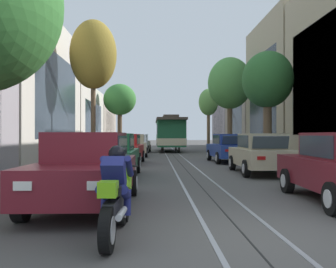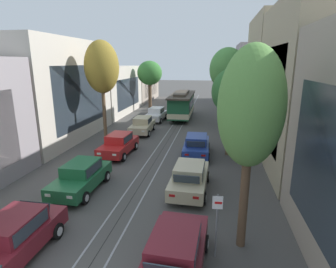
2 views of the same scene
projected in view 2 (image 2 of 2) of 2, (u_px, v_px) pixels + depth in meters
ground_plane at (172, 134)px, 26.77m from camera, size 160.00×160.00×0.00m
trolley_track_rails at (177, 126)px, 29.80m from camera, size 1.14×59.88×0.01m
building_facade_left at (85, 93)px, 29.18m from camera, size 5.26×51.58×8.70m
building_facade_right at (279, 85)px, 25.84m from camera, size 5.97×51.58×10.99m
parked_car_maroon_near_left at (12, 238)px, 9.61m from camera, size 2.01×4.37×1.58m
parked_car_green_second_left at (81, 176)px, 14.79m from camera, size 2.04×4.38×1.58m
parked_car_red_mid_left at (119, 144)px, 20.57m from camera, size 2.11×4.41×1.58m
parked_car_beige_fourth_left at (142, 125)px, 26.78m from camera, size 2.12×4.41×1.58m
parked_car_white_fifth_left at (156, 114)px, 32.37m from camera, size 2.15×4.42×1.58m
parked_car_maroon_near_right at (175, 254)px, 8.83m from camera, size 2.12×4.41×1.58m
parked_car_beige_second_right at (189, 177)px, 14.67m from camera, size 2.08×4.40×1.58m
parked_car_blue_mid_right at (196, 145)px, 20.33m from camera, size 2.08×4.40×1.58m
street_tree_kerb_left_second at (102, 68)px, 21.96m from camera, size 2.82×2.45×8.50m
street_tree_kerb_left_mid at (150, 74)px, 37.94m from camera, size 3.46×2.88×6.96m
street_tree_kerb_right_near at (251, 109)px, 9.17m from camera, size 2.25×2.05×7.42m
street_tree_kerb_right_second at (232, 93)px, 19.55m from camera, size 2.91×3.20×6.39m
street_tree_kerb_right_mid at (227, 70)px, 29.21m from camera, size 3.82×3.81×8.31m
street_tree_kerb_right_fourth at (222, 73)px, 39.56m from camera, size 2.29×1.95×6.93m
cable_car_trolley at (182, 105)px, 33.41m from camera, size 2.64×9.15×3.28m
pedestrian_on_left_pavement at (236, 146)px, 19.78m from camera, size 0.55×0.38×1.58m
fire_hydrant at (19, 210)px, 12.15m from camera, size 0.40×0.22×0.84m
street_sign_post at (217, 219)px, 9.47m from camera, size 0.36×0.08×2.47m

